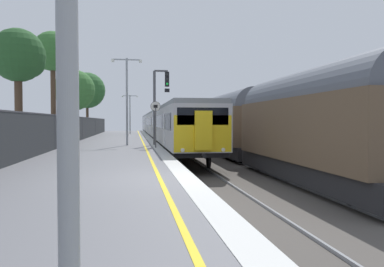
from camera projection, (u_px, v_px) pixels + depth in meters
The scene contains 11 objects.
ground at pixel (261, 196), 11.21m from camera, with size 17.40×110.00×1.21m.
commuter_train_at_platform at pixel (159, 124), 47.15m from camera, with size 2.83×60.43×3.81m.
freight_train_adjacent_track at pixel (231, 122), 28.38m from camera, with size 2.60×38.36×4.62m.
signal_gantry at pixel (158, 98), 25.77m from camera, with size 1.10×0.24×5.04m.
speed_limit_sign at pixel (156, 118), 22.85m from camera, with size 0.59×0.08×2.78m.
platform_lamp_mid at pixel (127, 94), 25.31m from camera, with size 2.00×0.20×5.76m.
platform_lamp_far at pixel (130, 111), 48.24m from camera, with size 2.00×0.20×4.91m.
background_tree_left at pixel (86, 92), 48.00m from camera, with size 4.49×4.49×7.73m.
background_tree_centre at pixel (52, 54), 27.40m from camera, with size 2.83×2.90×8.01m.
background_tree_right at pixel (74, 92), 38.56m from camera, with size 4.07×4.07×6.77m.
background_tree_back at pixel (20, 58), 21.45m from camera, with size 2.98×2.98×6.78m.
Camera 1 is at (-1.06, -10.70, 1.58)m, focal length 35.81 mm.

